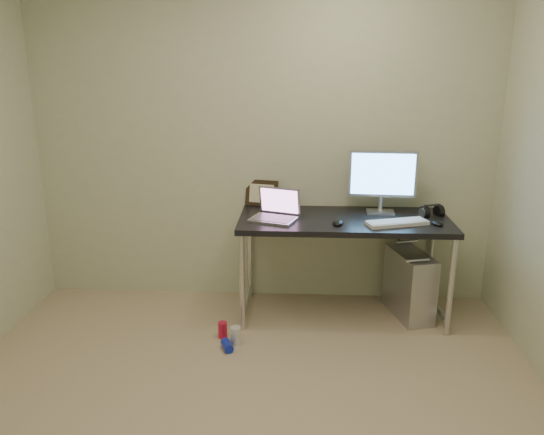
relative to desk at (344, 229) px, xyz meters
The scene contains 16 objects.
wall_back 0.90m from the desk, 151.55° to the left, with size 3.50×0.02×2.50m, color beige.
desk is the anchor object (origin of this frame).
tower_computer 0.65m from the desk, ahead, with size 0.33×0.51×0.52m.
cable_a 0.59m from the desk, 31.98° to the left, with size 0.01×0.01×0.70m, color black.
cable_b 0.66m from the desk, 25.76° to the left, with size 0.01×0.01×0.72m, color black.
can_red 1.11m from the desk, 153.86° to the right, with size 0.06×0.06×0.11m, color red.
can_white 1.07m from the desk, 145.81° to the right, with size 0.07×0.07×0.13m, color silver.
can_blue 1.16m from the desk, 143.85° to the right, with size 0.06×0.06×0.11m, color #1427C6.
laptop 0.51m from the desk, behind, with size 0.37×0.34×0.21m.
monitor 0.48m from the desk, 29.43° to the left, with size 0.50×0.16×0.47m.
keyboard 0.39m from the desk, 21.35° to the right, with size 0.42×0.14×0.03m, color silver.
mouse_right 0.64m from the desk, 11.60° to the right, with size 0.07×0.11×0.04m, color black.
mouse_left 0.20m from the desk, 109.96° to the right, with size 0.07×0.12×0.04m, color black.
headphones 0.65m from the desk, ahead, with size 0.19×0.11×0.11m.
picture_frame 0.71m from the desk, 153.77° to the left, with size 0.25×0.03×0.20m, color black.
webcam 0.49m from the desk, 141.93° to the left, with size 0.05×0.04×0.13m.
Camera 1 is at (0.29, -2.23, 1.83)m, focal length 35.00 mm.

